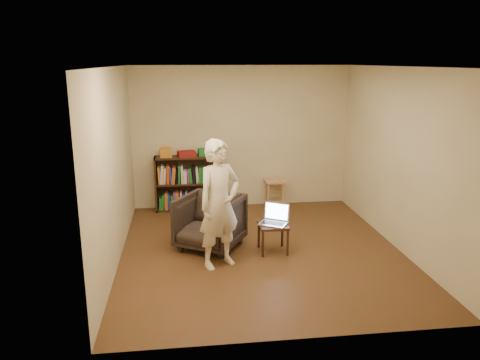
{
  "coord_description": "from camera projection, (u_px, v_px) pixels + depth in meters",
  "views": [
    {
      "loc": [
        -1.09,
        -6.24,
        2.68
      ],
      "look_at": [
        -0.26,
        0.35,
        0.98
      ],
      "focal_mm": 35.0,
      "sensor_mm": 36.0,
      "label": 1
    }
  ],
  "objects": [
    {
      "name": "floor",
      "position": [
        261.0,
        250.0,
        6.8
      ],
      "size": [
        4.5,
        4.5,
        0.0
      ],
      "primitive_type": "plane",
      "color": "#4D3518",
      "rests_on": "ground"
    },
    {
      "name": "side_table",
      "position": [
        273.0,
        229.0,
        6.68
      ],
      "size": [
        0.41,
        0.41,
        0.42
      ],
      "color": "black",
      "rests_on": "floor"
    },
    {
      "name": "bookshelf",
      "position": [
        188.0,
        186.0,
        8.58
      ],
      "size": [
        1.2,
        0.3,
        1.0
      ],
      "color": "black",
      "rests_on": "floor"
    },
    {
      "name": "stool",
      "position": [
        275.0,
        185.0,
        8.72
      ],
      "size": [
        0.36,
        0.36,
        0.52
      ],
      "color": "tan",
      "rests_on": "floor"
    },
    {
      "name": "ceiling",
      "position": [
        263.0,
        67.0,
        6.15
      ],
      "size": [
        4.5,
        4.5,
        0.0
      ],
      "primitive_type": "plane",
      "color": "silver",
      "rests_on": "wall_back"
    },
    {
      "name": "box_white",
      "position": [
        212.0,
        154.0,
        8.47
      ],
      "size": [
        0.12,
        0.12,
        0.08
      ],
      "primitive_type": "cube",
      "rotation": [
        0.0,
        0.0,
        -0.2
      ],
      "color": "silver",
      "rests_on": "bookshelf"
    },
    {
      "name": "red_cloth",
      "position": [
        187.0,
        154.0,
        8.39
      ],
      "size": [
        0.35,
        0.28,
        0.1
      ],
      "primitive_type": "cube",
      "rotation": [
        0.0,
        0.0,
        0.2
      ],
      "color": "maroon",
      "rests_on": "bookshelf"
    },
    {
      "name": "wall_back",
      "position": [
        241.0,
        137.0,
        8.64
      ],
      "size": [
        4.0,
        0.0,
        4.0
      ],
      "primitive_type": "plane",
      "rotation": [
        1.57,
        0.0,
        0.0
      ],
      "color": "beige",
      "rests_on": "floor"
    },
    {
      "name": "laptop",
      "position": [
        274.0,
        219.0,
        6.68
      ],
      "size": [
        0.48,
        0.46,
        0.28
      ],
      "rotation": [
        0.0,
        0.0,
        -0.53
      ],
      "color": "silver",
      "rests_on": "side_table"
    },
    {
      "name": "wall_left",
      "position": [
        114.0,
        167.0,
        6.23
      ],
      "size": [
        0.0,
        4.5,
        4.5
      ],
      "primitive_type": "plane",
      "rotation": [
        1.57,
        0.0,
        1.57
      ],
      "color": "beige",
      "rests_on": "floor"
    },
    {
      "name": "wall_right",
      "position": [
        399.0,
        159.0,
        6.72
      ],
      "size": [
        0.0,
        4.5,
        4.5
      ],
      "primitive_type": "plane",
      "rotation": [
        1.57,
        0.0,
        -1.57
      ],
      "color": "beige",
      "rests_on": "floor"
    },
    {
      "name": "person",
      "position": [
        219.0,
        204.0,
        6.09
      ],
      "size": [
        0.75,
        0.67,
        1.72
      ],
      "primitive_type": "imported",
      "rotation": [
        0.0,
        0.0,
        0.53
      ],
      "color": "beige",
      "rests_on": "floor"
    },
    {
      "name": "box_yellow",
      "position": [
        166.0,
        153.0,
        8.34
      ],
      "size": [
        0.22,
        0.17,
        0.17
      ],
      "primitive_type": "cube",
      "rotation": [
        0.0,
        0.0,
        0.08
      ],
      "color": "orange",
      "rests_on": "bookshelf"
    },
    {
      "name": "armchair",
      "position": [
        210.0,
        222.0,
        6.82
      ],
      "size": [
        1.16,
        1.17,
        0.79
      ],
      "primitive_type": "imported",
      "rotation": [
        0.0,
        0.0,
        -0.53
      ],
      "color": "#2E261E",
      "rests_on": "floor"
    },
    {
      "name": "box_green",
      "position": [
        202.0,
        152.0,
        8.47
      ],
      "size": [
        0.15,
        0.15,
        0.14
      ],
      "primitive_type": "cube",
      "rotation": [
        0.0,
        0.0,
        0.13
      ],
      "color": "#1F762B",
      "rests_on": "bookshelf"
    }
  ]
}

